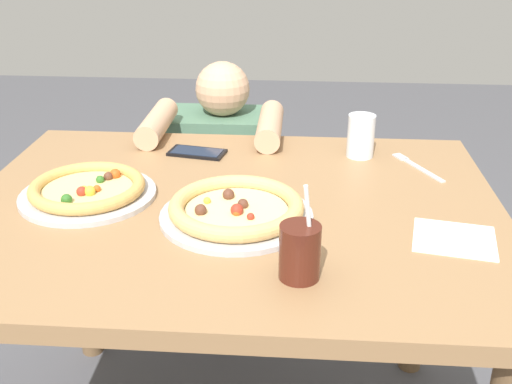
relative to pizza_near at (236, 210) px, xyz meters
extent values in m
cube|color=#936D47|center=(-0.02, 0.07, -0.04)|extent=(1.21, 0.93, 0.04)
cylinder|color=brown|center=(-0.54, 0.45, -0.42)|extent=(0.07, 0.07, 0.71)
cylinder|color=brown|center=(0.51, 0.45, -0.42)|extent=(0.07, 0.07, 0.71)
cylinder|color=#B7B7BC|center=(0.00, 0.00, -0.02)|extent=(0.33, 0.33, 0.01)
cylinder|color=#EFD68C|center=(0.00, 0.00, 0.00)|extent=(0.22, 0.22, 0.01)
torus|color=tan|center=(0.00, 0.00, 0.01)|extent=(0.29, 0.29, 0.03)
sphere|color=brown|center=(-0.02, 0.06, 0.01)|extent=(0.03, 0.03, 0.03)
sphere|color=gold|center=(0.00, -0.02, 0.01)|extent=(0.02, 0.02, 0.02)
sphere|color=#BF4C19|center=(0.00, -0.03, 0.01)|extent=(0.02, 0.02, 0.02)
sphere|color=maroon|center=(0.03, -0.04, 0.01)|extent=(0.02, 0.02, 0.02)
sphere|color=brown|center=(0.01, 0.01, 0.01)|extent=(0.02, 0.02, 0.02)
sphere|color=gold|center=(-0.07, 0.03, 0.01)|extent=(0.02, 0.02, 0.02)
sphere|color=maroon|center=(0.00, -0.02, 0.01)|extent=(0.03, 0.03, 0.03)
sphere|color=brown|center=(-0.07, -0.03, 0.01)|extent=(0.03, 0.03, 0.03)
cylinder|color=#B7B7BC|center=(-0.35, 0.08, -0.02)|extent=(0.31, 0.31, 0.01)
cylinder|color=#E5CC7F|center=(-0.35, 0.08, 0.00)|extent=(0.21, 0.21, 0.01)
torus|color=tan|center=(-0.35, 0.08, 0.00)|extent=(0.26, 0.26, 0.03)
sphere|color=#2D6623|center=(-0.33, 0.12, 0.01)|extent=(0.02, 0.02, 0.02)
sphere|color=maroon|center=(-0.35, 0.05, 0.01)|extent=(0.02, 0.02, 0.02)
sphere|color=#BF4C19|center=(-0.30, 0.15, 0.01)|extent=(0.03, 0.03, 0.03)
sphere|color=gold|center=(-0.33, 0.05, 0.01)|extent=(0.02, 0.02, 0.02)
sphere|color=brown|center=(-0.32, 0.14, 0.01)|extent=(0.02, 0.02, 0.02)
sphere|color=#2D6623|center=(-0.37, 0.01, 0.01)|extent=(0.02, 0.02, 0.02)
sphere|color=#BF4C19|center=(-0.32, 0.07, 0.01)|extent=(0.02, 0.02, 0.02)
sphere|color=gold|center=(-0.35, 0.06, 0.01)|extent=(0.02, 0.02, 0.02)
cylinder|color=#4C1E14|center=(0.14, -0.22, 0.03)|extent=(0.07, 0.07, 0.10)
cylinder|color=white|center=(0.15, -0.22, 0.11)|extent=(0.02, 0.02, 0.09)
cylinder|color=silver|center=(0.29, 0.39, 0.04)|extent=(0.07, 0.07, 0.11)
cube|color=white|center=(0.29, 0.40, 0.07)|extent=(0.03, 0.03, 0.03)
cube|color=white|center=(0.29, 0.38, 0.08)|extent=(0.03, 0.03, 0.02)
cube|color=white|center=(0.45, -0.06, -0.02)|extent=(0.18, 0.17, 0.00)
cube|color=silver|center=(0.44, 0.30, -0.02)|extent=(0.08, 0.15, 0.00)
cube|color=silver|center=(0.40, 0.39, -0.02)|extent=(0.04, 0.05, 0.00)
cube|color=black|center=(-0.14, 0.37, -0.02)|extent=(0.16, 0.10, 0.01)
cube|color=#192338|center=(-0.14, 0.37, -0.01)|extent=(0.14, 0.09, 0.00)
cylinder|color=#333847|center=(-0.12, 0.75, -0.55)|extent=(0.29, 0.29, 0.45)
cube|color=#4C7259|center=(-0.12, 0.75, -0.17)|extent=(0.37, 0.22, 0.29)
sphere|color=tan|center=(-0.12, 0.75, 0.06)|extent=(0.17, 0.17, 0.17)
cylinder|color=tan|center=(-0.29, 0.52, 0.01)|extent=(0.07, 0.28, 0.07)
cylinder|color=tan|center=(0.04, 0.52, 0.01)|extent=(0.07, 0.28, 0.07)
camera|label=1|loc=(0.13, -1.17, 0.58)|focal=43.55mm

